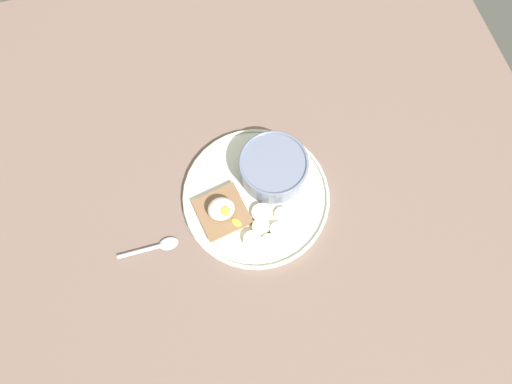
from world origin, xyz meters
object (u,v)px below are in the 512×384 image
oatmeal_bowl (273,168)px  banana_slice_left (261,227)px  toast_slice (222,212)px  banana_slice_outer (282,215)px  banana_slice_inner (252,240)px  banana_slice_front (277,230)px  poached_egg (222,209)px  banana_slice_right (269,242)px  spoon (156,247)px  banana_slice_back (259,213)px

oatmeal_bowl → banana_slice_left: (-4.95, -9.92, -2.23)cm
oatmeal_bowl → toast_slice: bearing=-153.9°
toast_slice → banana_slice_outer: size_ratio=3.17×
banana_slice_outer → banana_slice_inner: bearing=-153.2°
banana_slice_front → banana_slice_outer: size_ratio=1.17×
poached_egg → banana_slice_right: (6.80, -7.35, -2.20)cm
spoon → banana_slice_left: bearing=-4.3°
banana_slice_left → toast_slice: bearing=143.9°
banana_slice_right → banana_slice_inner: banana_slice_right is taller
banana_slice_right → banana_slice_back: bearing=94.7°
banana_slice_back → banana_slice_right: bearing=-85.3°
banana_slice_back → banana_slice_inner: bearing=-117.0°
banana_slice_back → banana_slice_right: size_ratio=1.00×
poached_egg → banana_slice_front: bearing=-32.2°
poached_egg → banana_slice_back: poached_egg is taller
banana_slice_front → banana_slice_outer: 3.09cm
banana_slice_right → spoon: size_ratio=0.39×
spoon → poached_egg: bearing=12.4°
poached_egg → banana_slice_inner: (4.05, -6.23, -2.26)cm
poached_egg → banana_slice_front: size_ratio=1.65×
spoon → banana_slice_right: bearing=-12.4°
banana_slice_front → banana_slice_inner: bearing=-171.4°
toast_slice → banana_slice_left: size_ratio=2.30×
banana_slice_left → banana_slice_right: bearing=-76.2°
poached_egg → oatmeal_bowl: bearing=26.8°
toast_slice → banana_slice_right: banana_slice_right is taller
poached_egg → banana_slice_back: bearing=-15.4°
spoon → oatmeal_bowl: bearing=19.3°
banana_slice_right → spoon: bearing=167.6°
banana_slice_back → banana_slice_right: 5.63cm
banana_slice_left → banana_slice_inner: bearing=-137.3°
banana_slice_inner → oatmeal_bowl: bearing=59.4°
banana_slice_front → banana_slice_outer: (1.74, 2.55, -0.11)cm
banana_slice_front → spoon: size_ratio=0.33×
toast_slice → banana_slice_left: same height
oatmeal_bowl → banana_slice_inner: size_ratio=2.91×
banana_slice_front → banana_slice_right: (-1.96, -1.84, 0.17)cm
banana_slice_back → oatmeal_bowl: bearing=57.3°
oatmeal_bowl → banana_slice_front: oatmeal_bowl is taller
toast_slice → banana_slice_back: 6.70cm
oatmeal_bowl → toast_slice: oatmeal_bowl is taller
oatmeal_bowl → banana_slice_right: (-4.21, -12.91, -2.09)cm
oatmeal_bowl → banana_slice_front: (-2.25, -11.07, -2.26)cm
banana_slice_back → spoon: size_ratio=0.39×
oatmeal_bowl → toast_slice: (-11.11, -5.43, -2.05)cm
toast_slice → spoon: bearing=-167.0°
banana_slice_left → spoon: (-19.34, 1.44, -1.24)cm
banana_slice_outer → spoon: bearing=179.9°
banana_slice_left → poached_egg: bearing=144.3°
banana_slice_left → banana_slice_front: bearing=-23.2°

